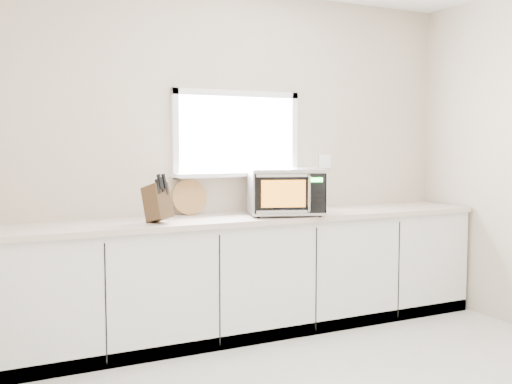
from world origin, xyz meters
TOP-DOWN VIEW (x-y plane):
  - back_wall at (0.00, 2.00)m, footprint 4.00×0.17m
  - cabinets at (0.00, 1.70)m, footprint 3.92×0.60m
  - countertop at (0.00, 1.69)m, footprint 3.92×0.64m
  - microwave at (0.24, 1.60)m, footprint 0.67×0.59m
  - knife_block at (-0.79, 1.59)m, footprint 0.18×0.26m
  - cutting_board at (-0.43, 1.94)m, footprint 0.28×0.07m
  - coffee_grinder at (0.57, 1.86)m, footprint 0.14×0.14m

SIDE VIEW (x-z plane):
  - cabinets at x=0.00m, z-range 0.00..0.88m
  - countertop at x=0.00m, z-range 0.88..0.92m
  - coffee_grinder at x=0.57m, z-range 0.92..1.12m
  - cutting_board at x=-0.43m, z-range 0.92..1.20m
  - knife_block at x=-0.79m, z-range 0.90..1.24m
  - microwave at x=0.24m, z-range 0.93..1.29m
  - back_wall at x=0.00m, z-range 0.01..2.71m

